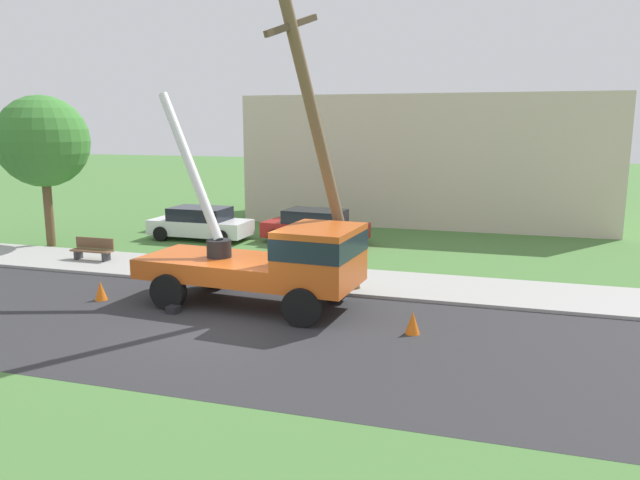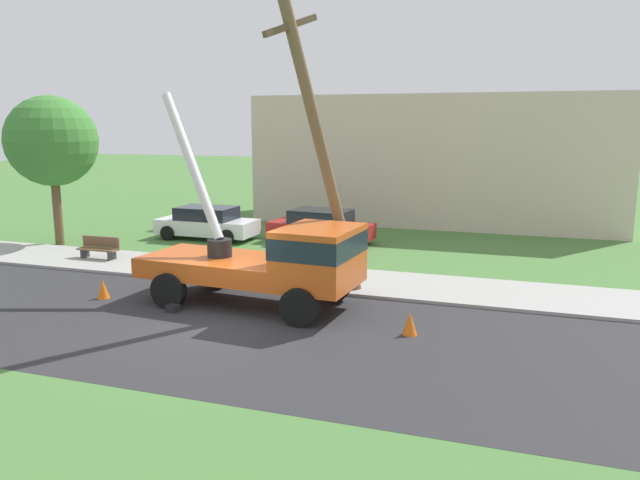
{
  "view_description": "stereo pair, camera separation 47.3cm",
  "coord_description": "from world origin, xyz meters",
  "px_view_note": "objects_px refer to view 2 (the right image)",
  "views": [
    {
      "loc": [
        6.7,
        -13.16,
        5.06
      ],
      "look_at": [
        1.74,
        3.01,
        1.81
      ],
      "focal_mm": 34.29,
      "sensor_mm": 36.0,
      "label": 1
    },
    {
      "loc": [
        7.15,
        -13.01,
        5.06
      ],
      "look_at": [
        1.74,
        3.01,
        1.81
      ],
      "focal_mm": 34.29,
      "sensor_mm": 36.0,
      "label": 2
    }
  ],
  "objects_px": {
    "traffic_cone_ahead": "(410,324)",
    "parked_sedan_white": "(207,223)",
    "utility_truck": "(276,258)",
    "leaning_utility_pole": "(321,147)",
    "roadside_tree_near": "(52,142)",
    "traffic_cone_behind": "(103,289)",
    "park_bench": "(99,249)",
    "parked_sedan_red": "(321,226)"
  },
  "relations": [
    {
      "from": "traffic_cone_ahead",
      "to": "parked_sedan_white",
      "type": "xyz_separation_m",
      "value": [
        -10.78,
        9.55,
        0.43
      ]
    },
    {
      "from": "utility_truck",
      "to": "leaning_utility_pole",
      "type": "relative_size",
      "value": 0.78
    },
    {
      "from": "parked_sedan_white",
      "to": "roadside_tree_near",
      "type": "relative_size",
      "value": 0.72
    },
    {
      "from": "leaning_utility_pole",
      "to": "traffic_cone_behind",
      "type": "distance_m",
      "value": 7.59
    },
    {
      "from": "leaning_utility_pole",
      "to": "park_bench",
      "type": "bearing_deg",
      "value": 166.08
    },
    {
      "from": "utility_truck",
      "to": "traffic_cone_behind",
      "type": "bearing_deg",
      "value": -171.06
    },
    {
      "from": "parked_sedan_white",
      "to": "roadside_tree_near",
      "type": "bearing_deg",
      "value": -149.11
    },
    {
      "from": "park_bench",
      "to": "parked_sedan_red",
      "type": "bearing_deg",
      "value": 41.67
    },
    {
      "from": "roadside_tree_near",
      "to": "traffic_cone_ahead",
      "type": "bearing_deg",
      "value": -21.72
    },
    {
      "from": "parked_sedan_red",
      "to": "park_bench",
      "type": "xyz_separation_m",
      "value": [
        -6.69,
        -5.95,
        -0.25
      ]
    },
    {
      "from": "traffic_cone_ahead",
      "to": "roadside_tree_near",
      "type": "height_order",
      "value": "roadside_tree_near"
    },
    {
      "from": "traffic_cone_behind",
      "to": "park_bench",
      "type": "xyz_separation_m",
      "value": [
        -3.34,
        4.09,
        0.18
      ]
    },
    {
      "from": "utility_truck",
      "to": "traffic_cone_behind",
      "type": "height_order",
      "value": "utility_truck"
    },
    {
      "from": "traffic_cone_ahead",
      "to": "roadside_tree_near",
      "type": "xyz_separation_m",
      "value": [
        -16.05,
        6.39,
        4.02
      ]
    },
    {
      "from": "utility_truck",
      "to": "parked_sedan_red",
      "type": "relative_size",
      "value": 1.48
    },
    {
      "from": "leaning_utility_pole",
      "to": "parked_sedan_white",
      "type": "height_order",
      "value": "leaning_utility_pole"
    },
    {
      "from": "parked_sedan_white",
      "to": "parked_sedan_red",
      "type": "relative_size",
      "value": 0.97
    },
    {
      "from": "park_bench",
      "to": "roadside_tree_near",
      "type": "bearing_deg",
      "value": 150.36
    },
    {
      "from": "parked_sedan_red",
      "to": "roadside_tree_near",
      "type": "distance_m",
      "value": 11.6
    },
    {
      "from": "parked_sedan_red",
      "to": "roadside_tree_near",
      "type": "xyz_separation_m",
      "value": [
        -10.33,
        -3.88,
        3.59
      ]
    },
    {
      "from": "traffic_cone_behind",
      "to": "roadside_tree_near",
      "type": "distance_m",
      "value": 10.14
    },
    {
      "from": "traffic_cone_behind",
      "to": "roadside_tree_near",
      "type": "relative_size",
      "value": 0.09
    },
    {
      "from": "traffic_cone_ahead",
      "to": "park_bench",
      "type": "distance_m",
      "value": 13.15
    },
    {
      "from": "utility_truck",
      "to": "traffic_cone_ahead",
      "type": "height_order",
      "value": "utility_truck"
    },
    {
      "from": "parked_sedan_white",
      "to": "park_bench",
      "type": "bearing_deg",
      "value": -107.35
    },
    {
      "from": "park_bench",
      "to": "roadside_tree_near",
      "type": "height_order",
      "value": "roadside_tree_near"
    },
    {
      "from": "traffic_cone_ahead",
      "to": "parked_sedan_red",
      "type": "xyz_separation_m",
      "value": [
        -5.72,
        10.28,
        0.43
      ]
    },
    {
      "from": "leaning_utility_pole",
      "to": "traffic_cone_ahead",
      "type": "height_order",
      "value": "leaning_utility_pole"
    },
    {
      "from": "traffic_cone_behind",
      "to": "roadside_tree_near",
      "type": "height_order",
      "value": "roadside_tree_near"
    },
    {
      "from": "park_bench",
      "to": "roadside_tree_near",
      "type": "xyz_separation_m",
      "value": [
        -3.64,
        2.07,
        3.83
      ]
    },
    {
      "from": "traffic_cone_behind",
      "to": "roadside_tree_near",
      "type": "bearing_deg",
      "value": 138.59
    },
    {
      "from": "parked_sedan_white",
      "to": "traffic_cone_behind",
      "type": "bearing_deg",
      "value": -79.59
    },
    {
      "from": "traffic_cone_behind",
      "to": "roadside_tree_near",
      "type": "xyz_separation_m",
      "value": [
        -6.98,
        6.16,
        4.02
      ]
    },
    {
      "from": "parked_sedan_red",
      "to": "roadside_tree_near",
      "type": "relative_size",
      "value": 0.74
    },
    {
      "from": "leaning_utility_pole",
      "to": "parked_sedan_red",
      "type": "height_order",
      "value": "leaning_utility_pole"
    },
    {
      "from": "utility_truck",
      "to": "parked_sedan_white",
      "type": "distance_m",
      "value": 10.94
    },
    {
      "from": "leaning_utility_pole",
      "to": "roadside_tree_near",
      "type": "height_order",
      "value": "leaning_utility_pole"
    },
    {
      "from": "parked_sedan_red",
      "to": "utility_truck",
      "type": "bearing_deg",
      "value": -79.0
    },
    {
      "from": "traffic_cone_ahead",
      "to": "traffic_cone_behind",
      "type": "bearing_deg",
      "value": 178.5
    },
    {
      "from": "parked_sedan_white",
      "to": "park_bench",
      "type": "xyz_separation_m",
      "value": [
        -1.63,
        -5.22,
        -0.25
      ]
    },
    {
      "from": "parked_sedan_red",
      "to": "traffic_cone_behind",
      "type": "bearing_deg",
      "value": -108.44
    },
    {
      "from": "roadside_tree_near",
      "to": "parked_sedan_white",
      "type": "bearing_deg",
      "value": 30.89
    }
  ]
}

